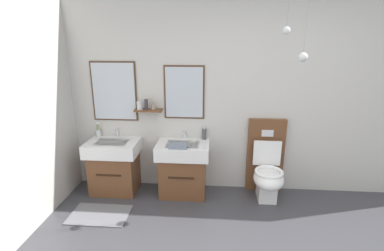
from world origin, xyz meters
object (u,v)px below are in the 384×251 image
at_px(soap_dispenser, 204,134).
at_px(folded_hand_towel, 178,146).
at_px(vanity_sink_left, 115,165).
at_px(toothbrush_cup, 98,133).
at_px(toilet, 267,169).
at_px(vanity_sink_right, 183,167).

bearing_deg(soap_dispenser, folded_hand_towel, -132.50).
height_order(vanity_sink_left, toothbrush_cup, toothbrush_cup).
bearing_deg(toothbrush_cup, toilet, -4.07).
height_order(vanity_sink_left, vanity_sink_right, same).
height_order(vanity_sink_left, toilet, toilet).
height_order(toothbrush_cup, soap_dispenser, toothbrush_cup).
xyz_separation_m(vanity_sink_right, folded_hand_towel, (-0.04, -0.15, 0.35)).
height_order(vanity_sink_left, soap_dispenser, soap_dispenser).
bearing_deg(vanity_sink_left, folded_hand_towel, -9.70).
xyz_separation_m(vanity_sink_right, toilet, (1.08, 0.01, 0.00)).
relative_size(vanity_sink_left, toothbrush_cup, 3.35).
relative_size(toothbrush_cup, folded_hand_towel, 0.96).
height_order(vanity_sink_right, folded_hand_towel, folded_hand_towel).
distance_m(toilet, toothbrush_cup, 2.30).
bearing_deg(soap_dispenser, vanity_sink_right, -145.53).
relative_size(toilet, soap_dispenser, 5.64).
relative_size(vanity_sink_right, soap_dispenser, 3.97).
xyz_separation_m(toothbrush_cup, soap_dispenser, (1.44, 0.01, 0.02)).
bearing_deg(folded_hand_towel, toothbrush_cup, 164.15).
bearing_deg(folded_hand_towel, toilet, 8.24).
bearing_deg(toilet, folded_hand_towel, -171.76).
xyz_separation_m(vanity_sink_left, toilet, (2.01, 0.01, 0.00)).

